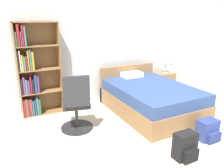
{
  "coord_description": "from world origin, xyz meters",
  "views": [
    {
      "loc": [
        -2.37,
        -1.59,
        1.98
      ],
      "look_at": [
        -0.57,
        1.98,
        0.78
      ],
      "focal_mm": 35.0,
      "sensor_mm": 36.0,
      "label": 1
    }
  ],
  "objects_px": {
    "backpack_blue": "(208,130)",
    "nightstand": "(163,83)",
    "bookshelf": "(34,73)",
    "office_chair": "(76,106)",
    "bed": "(149,98)",
    "table_lamp": "(166,60)",
    "backpack_black": "(185,147)",
    "water_bottle": "(171,69)"
  },
  "relations": [
    {
      "from": "bed",
      "to": "table_lamp",
      "type": "relative_size",
      "value": 4.41
    },
    {
      "from": "water_bottle",
      "to": "backpack_blue",
      "type": "relative_size",
      "value": 0.72
    },
    {
      "from": "bookshelf",
      "to": "office_chair",
      "type": "distance_m",
      "value": 1.3
    },
    {
      "from": "backpack_blue",
      "to": "water_bottle",
      "type": "bearing_deg",
      "value": 64.37
    },
    {
      "from": "bookshelf",
      "to": "backpack_blue",
      "type": "relative_size",
      "value": 5.47
    },
    {
      "from": "office_chair",
      "to": "water_bottle",
      "type": "bearing_deg",
      "value": 16.53
    },
    {
      "from": "bookshelf",
      "to": "bed",
      "type": "bearing_deg",
      "value": -23.36
    },
    {
      "from": "office_chair",
      "to": "nightstand",
      "type": "height_order",
      "value": "office_chair"
    },
    {
      "from": "bed",
      "to": "nightstand",
      "type": "distance_m",
      "value": 1.36
    },
    {
      "from": "bed",
      "to": "table_lamp",
      "type": "height_order",
      "value": "table_lamp"
    },
    {
      "from": "table_lamp",
      "to": "backpack_black",
      "type": "height_order",
      "value": "table_lamp"
    },
    {
      "from": "backpack_black",
      "to": "nightstand",
      "type": "bearing_deg",
      "value": 56.8
    },
    {
      "from": "bookshelf",
      "to": "backpack_black",
      "type": "xyz_separation_m",
      "value": [
        1.69,
        -2.61,
        -0.71
      ]
    },
    {
      "from": "backpack_blue",
      "to": "backpack_black",
      "type": "xyz_separation_m",
      "value": [
        -0.73,
        -0.22,
        0.03
      ]
    },
    {
      "from": "bookshelf",
      "to": "water_bottle",
      "type": "distance_m",
      "value": 3.46
    },
    {
      "from": "bed",
      "to": "backpack_black",
      "type": "xyz_separation_m",
      "value": [
        -0.55,
        -1.65,
        -0.12
      ]
    },
    {
      "from": "office_chair",
      "to": "water_bottle",
      "type": "distance_m",
      "value": 3.04
    },
    {
      "from": "backpack_blue",
      "to": "nightstand",
      "type": "bearing_deg",
      "value": 68.48
    },
    {
      "from": "water_bottle",
      "to": "backpack_black",
      "type": "distance_m",
      "value": 3.0
    },
    {
      "from": "bed",
      "to": "backpack_blue",
      "type": "bearing_deg",
      "value": -82.5
    },
    {
      "from": "bookshelf",
      "to": "bed",
      "type": "height_order",
      "value": "bookshelf"
    },
    {
      "from": "bookshelf",
      "to": "office_chair",
      "type": "xyz_separation_m",
      "value": [
        0.54,
        -1.1,
        -0.42
      ]
    },
    {
      "from": "bed",
      "to": "water_bottle",
      "type": "xyz_separation_m",
      "value": [
        1.22,
        0.72,
        0.39
      ]
    },
    {
      "from": "nightstand",
      "to": "backpack_blue",
      "type": "relative_size",
      "value": 1.64
    },
    {
      "from": "office_chair",
      "to": "table_lamp",
      "type": "xyz_separation_m",
      "value": [
        2.78,
        0.94,
        0.45
      ]
    },
    {
      "from": "bookshelf",
      "to": "bed",
      "type": "relative_size",
      "value": 0.92
    },
    {
      "from": "bookshelf",
      "to": "nightstand",
      "type": "bearing_deg",
      "value": -2.27
    },
    {
      "from": "backpack_blue",
      "to": "table_lamp",
      "type": "bearing_deg",
      "value": 67.96
    },
    {
      "from": "water_bottle",
      "to": "backpack_black",
      "type": "height_order",
      "value": "water_bottle"
    },
    {
      "from": "nightstand",
      "to": "backpack_black",
      "type": "height_order",
      "value": "nightstand"
    },
    {
      "from": "table_lamp",
      "to": "backpack_blue",
      "type": "xyz_separation_m",
      "value": [
        -0.9,
        -2.22,
        -0.77
      ]
    },
    {
      "from": "bookshelf",
      "to": "backpack_black",
      "type": "height_order",
      "value": "bookshelf"
    },
    {
      "from": "bed",
      "to": "nightstand",
      "type": "bearing_deg",
      "value": 37.78
    },
    {
      "from": "office_chair",
      "to": "backpack_blue",
      "type": "height_order",
      "value": "office_chair"
    },
    {
      "from": "nightstand",
      "to": "water_bottle",
      "type": "height_order",
      "value": "water_bottle"
    },
    {
      "from": "office_chair",
      "to": "backpack_blue",
      "type": "distance_m",
      "value": 2.3
    },
    {
      "from": "table_lamp",
      "to": "water_bottle",
      "type": "bearing_deg",
      "value": -31.45
    },
    {
      "from": "bed",
      "to": "nightstand",
      "type": "height_order",
      "value": "bed"
    },
    {
      "from": "bed",
      "to": "office_chair",
      "type": "bearing_deg",
      "value": -175.3
    },
    {
      "from": "bookshelf",
      "to": "backpack_blue",
      "type": "bearing_deg",
      "value": -44.58
    },
    {
      "from": "bed",
      "to": "table_lamp",
      "type": "distance_m",
      "value": 1.49
    },
    {
      "from": "table_lamp",
      "to": "backpack_black",
      "type": "distance_m",
      "value": 3.04
    }
  ]
}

